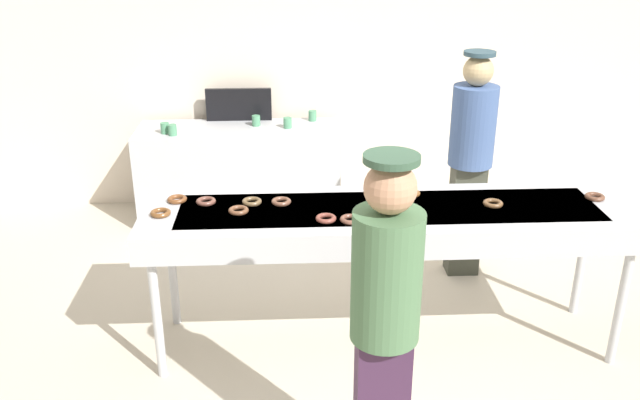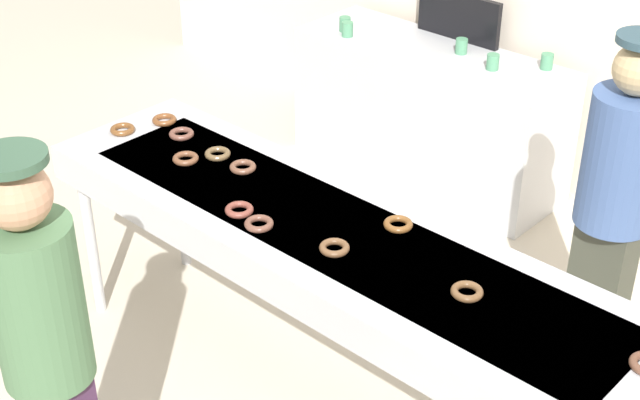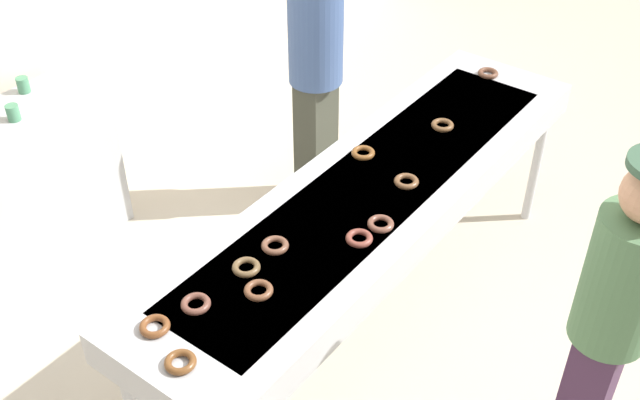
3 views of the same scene
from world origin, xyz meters
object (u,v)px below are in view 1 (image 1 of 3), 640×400
customer_waiting (385,321)px  paper_cup_4 (256,121)px  menu_display (239,105)px  chocolate_donut_4 (177,199)px  chocolate_donut_8 (493,204)px  paper_cup_3 (288,123)px  chocolate_donut_5 (206,201)px  chocolate_donut_9 (239,210)px  chocolate_donut_7 (252,202)px  chocolate_donut_1 (281,202)px  chocolate_donut_6 (350,219)px  chocolate_donut_3 (161,213)px  chocolate_donut_11 (411,193)px  chocolate_donut_10 (407,213)px  chocolate_donut_0 (595,197)px  prep_counter (240,174)px  paper_cup_2 (165,128)px  paper_cup_0 (312,116)px  worker_baker (471,153)px  chocolate_donut_2 (326,218)px  fryer_conveyor (388,220)px

customer_waiting → paper_cup_4: bearing=114.9°
menu_display → chocolate_donut_4: bearing=-96.5°
chocolate_donut_8 → paper_cup_3: (-1.25, 2.06, -0.07)m
chocolate_donut_5 → chocolate_donut_9: 0.26m
chocolate_donut_7 → chocolate_donut_8: (1.47, -0.10, 0.00)m
chocolate_donut_7 → paper_cup_4: bearing=91.6°
chocolate_donut_1 → chocolate_donut_6: same height
chocolate_donut_3 → customer_waiting: bearing=-45.4°
chocolate_donut_6 → paper_cup_3: 2.28m
chocolate_donut_11 → paper_cup_3: size_ratio=1.29×
chocolate_donut_10 → menu_display: size_ratio=0.20×
chocolate_donut_0 → chocolate_donut_6: same height
chocolate_donut_0 → prep_counter: bearing=139.8°
chocolate_donut_8 → chocolate_donut_11: same height
chocolate_donut_11 → paper_cup_2: bearing=136.3°
customer_waiting → paper_cup_0: bearing=106.2°
chocolate_donut_4 → paper_cup_0: bearing=66.5°
worker_baker → paper_cup_4: worker_baker is taller
chocolate_donut_0 → customer_waiting: bearing=-139.0°
chocolate_donut_0 → paper_cup_0: chocolate_donut_0 is taller
paper_cup_0 → paper_cup_4: bearing=-164.6°
chocolate_donut_0 → chocolate_donut_1: 1.96m
chocolate_donut_0 → chocolate_donut_2: (-1.70, -0.25, 0.00)m
chocolate_donut_7 → chocolate_donut_5: bearing=176.2°
customer_waiting → paper_cup_2: size_ratio=18.39×
chocolate_donut_0 → chocolate_donut_2: same height
chocolate_donut_2 → paper_cup_4: size_ratio=1.29×
chocolate_donut_6 → paper_cup_0: size_ratio=1.29×
chocolate_donut_7 → chocolate_donut_11: (1.00, 0.09, 0.00)m
chocolate_donut_0 → chocolate_donut_6: bearing=-170.3°
chocolate_donut_2 → paper_cup_4: 2.36m
chocolate_donut_7 → chocolate_donut_9: same height
chocolate_donut_2 → paper_cup_3: bearing=95.5°
chocolate_donut_5 → chocolate_donut_11: 1.28m
chocolate_donut_10 → paper_cup_2: bearing=130.5°
chocolate_donut_11 → menu_display: 2.45m
chocolate_donut_8 → menu_display: menu_display is taller
chocolate_donut_9 → worker_baker: bearing=30.3°
chocolate_donut_7 → chocolate_donut_10: size_ratio=1.00×
worker_baker → customer_waiting: (-0.94, -2.16, -0.02)m
chocolate_donut_2 → chocolate_donut_11: bearing=33.0°
prep_counter → paper_cup_3: paper_cup_3 is taller
chocolate_donut_0 → menu_display: (-2.35, 2.25, 0.03)m
chocolate_donut_4 → paper_cup_4: chocolate_donut_4 is taller
chocolate_donut_5 → prep_counter: (0.07, 1.94, -0.55)m
chocolate_donut_2 → chocolate_donut_10: bearing=6.9°
fryer_conveyor → chocolate_donut_2: size_ratio=24.73×
chocolate_donut_7 → paper_cup_4: chocolate_donut_7 is taller
chocolate_donut_4 → paper_cup_0: 2.31m
chocolate_donut_1 → chocolate_donut_5: 0.46m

